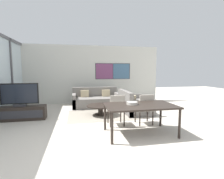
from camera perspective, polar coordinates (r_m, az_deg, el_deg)
The scene contains 12 objects.
ground_plane at distance 3.53m, azimuth -0.30°, elevation -20.76°, with size 24.00×24.00×0.00m, color beige.
wall_back at distance 8.69m, azimuth -7.25°, elevation 4.97°, with size 7.08×0.09×2.80m.
area_rug at distance 6.36m, azimuth -3.75°, elevation -8.26°, with size 2.28×1.76×0.01m.
tv_console at distance 6.43m, azimuth -27.66°, elevation -6.81°, with size 1.55×0.47×0.45m.
television at distance 6.33m, azimuth -27.93°, elevation -1.55°, with size 1.15×0.20×0.74m.
sofa_main at distance 7.78m, azimuth -5.30°, elevation -3.55°, with size 2.02×0.97×0.84m.
sofa_side at distance 6.74m, azimuth 6.98°, elevation -5.13°, with size 0.97×1.57×0.84m.
coffee_table at distance 6.30m, azimuth -3.77°, elevation -5.90°, with size 0.99×0.99×0.36m.
dining_table at distance 4.43m, azimuth 9.13°, elevation -5.79°, with size 1.74×1.06×0.75m.
dining_chair_left at distance 5.07m, azimuth 1.46°, elevation -6.05°, with size 0.46×0.46×0.90m.
dining_chair_centre at distance 5.26m, azimuth 10.71°, elevation -5.71°, with size 0.46×0.46×0.90m.
fruit_bowl at distance 4.43m, azimuth 6.57°, elevation -4.39°, with size 0.28×0.28×0.07m.
Camera 1 is at (-0.61, -3.08, 1.61)m, focal length 28.00 mm.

